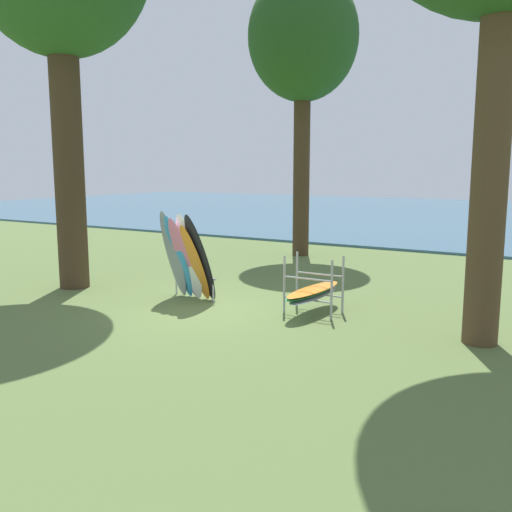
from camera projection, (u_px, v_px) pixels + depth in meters
The scene contains 5 objects.
ground_plane at pixel (198, 310), 12.32m from camera, with size 80.00×80.00×0.00m, color #566B38.
lake_water at pixel (464, 215), 36.88m from camera, with size 80.00×36.00×0.10m, color #38607A.
tree_mid_behind at pixel (303, 41), 19.00m from camera, with size 3.76×3.76×9.68m.
leaning_board_pile at pixel (187, 258), 13.08m from camera, with size 1.55×0.97×2.11m.
board_storage_rack at pixel (313, 291), 12.01m from camera, with size 1.15×2.12×1.25m.
Camera 1 is at (7.28, -9.61, 3.09)m, focal length 39.30 mm.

